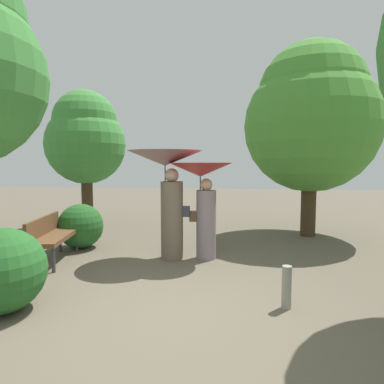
# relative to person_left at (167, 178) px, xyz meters

# --- Properties ---
(ground_plane) EXTENTS (40.00, 40.00, 0.00)m
(ground_plane) POSITION_rel_person_left_xyz_m (0.41, -2.12, -1.54)
(ground_plane) COLOR brown
(person_left) EXTENTS (1.40, 1.40, 2.05)m
(person_left) POSITION_rel_person_left_xyz_m (0.00, 0.00, 0.00)
(person_left) COLOR #6B5B4C
(person_left) RESTS_ON ground
(person_right) EXTENTS (1.21, 1.21, 1.83)m
(person_right) POSITION_rel_person_left_xyz_m (0.66, 0.06, -0.18)
(person_right) COLOR gray
(person_right) RESTS_ON ground
(park_bench) EXTENTS (0.76, 1.56, 0.83)m
(park_bench) POSITION_rel_person_left_xyz_m (-2.10, -0.45, -1.02)
(park_bench) COLOR #38383D
(park_bench) RESTS_ON ground
(tree_mid_left) EXTENTS (2.20, 2.20, 3.85)m
(tree_mid_left) POSITION_rel_person_left_xyz_m (-2.87, 2.76, 1.00)
(tree_mid_left) COLOR #42301E
(tree_mid_left) RESTS_ON ground
(tree_mid_right) EXTENTS (3.24, 3.24, 4.76)m
(tree_mid_right) POSITION_rel_person_left_xyz_m (3.12, 2.37, 1.43)
(tree_mid_right) COLOR #42301E
(tree_mid_right) RESTS_ON ground
(bush_path_left) EXTENTS (0.95, 0.95, 0.95)m
(bush_path_left) POSITION_rel_person_left_xyz_m (-2.00, 0.52, -1.06)
(bush_path_left) COLOR #235B23
(bush_path_left) RESTS_ON ground
(bush_path_right) EXTENTS (1.03, 1.03, 1.03)m
(bush_path_right) POSITION_rel_person_left_xyz_m (-1.54, -2.50, -1.02)
(bush_path_right) COLOR #235B23
(bush_path_right) RESTS_ON ground
(path_marker_post) EXTENTS (0.12, 0.12, 0.54)m
(path_marker_post) POSITION_rel_person_left_xyz_m (1.90, -1.98, -1.27)
(path_marker_post) COLOR gray
(path_marker_post) RESTS_ON ground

